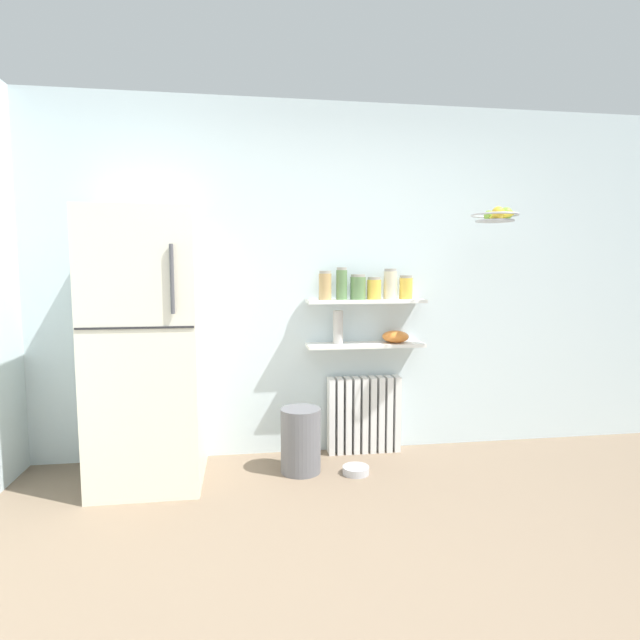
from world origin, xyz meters
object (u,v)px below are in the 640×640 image
storage_jar_5 (406,287)px  refrigerator (148,348)px  shelf_bowl (395,337)px  storage_jar_1 (342,284)px  storage_jar_4 (390,284)px  storage_jar_2 (358,287)px  hanging_fruit_basket (497,215)px  pet_food_bowl (356,470)px  radiator (364,415)px  vase (339,327)px  storage_jar_3 (374,288)px  trash_bin (301,440)px  storage_jar_0 (325,286)px

storage_jar_5 → refrigerator: bearing=-172.2°
refrigerator → shelf_bowl: bearing=8.2°
storage_jar_1 → storage_jar_4: storage_jar_1 is taller
storage_jar_2 → hanging_fruit_basket: (0.87, -0.37, 0.49)m
storage_jar_1 → storage_jar_2: (0.12, 0.00, -0.03)m
storage_jar_1 → pet_food_bowl: 1.31m
radiator → storage_jar_5: 1.01m
storage_jar_1 → pet_food_bowl: size_ratio=1.29×
vase → shelf_bowl: bearing=0.0°
storage_jar_3 → storage_jar_5: storage_jar_5 is taller
storage_jar_5 → vase: 0.58m
storage_jar_3 → trash_bin: 1.21m
refrigerator → trash_bin: 1.19m
storage_jar_4 → pet_food_bowl: bearing=-131.7°
refrigerator → pet_food_bowl: bearing=-5.2°
radiator → storage_jar_2: bearing=-153.7°
storage_jar_1 → trash_bin: (-0.33, -0.28, -1.06)m
storage_jar_2 → pet_food_bowl: 1.29m
storage_jar_0 → pet_food_bowl: storage_jar_0 is taller
vase → hanging_fruit_basket: 1.34m
radiator → vase: vase is taller
vase → storage_jar_2: bearing=0.0°
storage_jar_1 → storage_jar_4: 0.36m
pet_food_bowl → storage_jar_1: bearing=95.0°
trash_bin → pet_food_bowl: size_ratio=2.45×
storage_jar_1 → trash_bin: 1.15m
refrigerator → trash_bin: bearing=-1.8°
storage_jar_4 → storage_jar_5: storage_jar_4 is taller
shelf_bowl → radiator: bearing=172.6°
storage_jar_4 → radiator: bearing=170.7°
storage_jar_0 → storage_jar_4: storage_jar_4 is taller
storage_jar_0 → storage_jar_2: (0.24, -0.00, -0.01)m
storage_jar_0 → refrigerator: bearing=-168.3°
storage_jar_2 → storage_jar_4: bearing=0.0°
radiator → storage_jar_5: storage_jar_5 is taller
storage_jar_3 → vase: (-0.26, 0.00, -0.28)m
storage_jar_1 → trash_bin: storage_jar_1 is taller
shelf_bowl → trash_bin: shelf_bowl is taller
storage_jar_0 → storage_jar_3: bearing=-0.0°
radiator → storage_jar_0: storage_jar_0 is taller
storage_jar_3 → trash_bin: size_ratio=0.37×
hanging_fruit_basket → storage_jar_5: bearing=143.7°
storage_jar_4 → trash_bin: 1.30m
hanging_fruit_basket → storage_jar_4: bearing=149.3°
radiator → vase: bearing=-171.6°
shelf_bowl → trash_bin: 1.04m
refrigerator → vase: (1.31, 0.25, 0.08)m
storage_jar_1 → pet_food_bowl: (0.03, -0.37, -1.26)m
storage_jar_4 → vase: size_ratio=0.92×
refrigerator → storage_jar_2: refrigerator is taller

